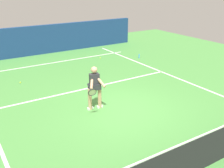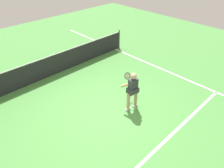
% 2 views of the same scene
% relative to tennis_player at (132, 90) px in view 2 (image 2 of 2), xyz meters
% --- Properties ---
extents(ground_plane, '(24.01, 24.01, 0.00)m').
position_rel_tennis_player_xyz_m(ground_plane, '(-0.72, 0.56, -0.85)').
color(ground_plane, '#4C9342').
extents(service_line_marking, '(8.08, 0.10, 0.01)m').
position_rel_tennis_player_xyz_m(service_line_marking, '(-0.72, -1.84, -0.84)').
color(service_line_marking, white).
rests_on(service_line_marking, ground).
extents(sideline_right_marking, '(0.10, 16.47, 0.01)m').
position_rel_tennis_player_xyz_m(sideline_right_marking, '(3.32, 0.56, -0.84)').
color(sideline_right_marking, white).
rests_on(sideline_right_marking, ground).
extents(court_net, '(8.76, 0.08, 1.09)m').
position_rel_tennis_player_xyz_m(court_net, '(-0.72, 4.19, -0.33)').
color(court_net, '#4C4C51').
rests_on(court_net, ground).
extents(tennis_player, '(0.87, 0.91, 1.55)m').
position_rel_tennis_player_xyz_m(tennis_player, '(0.00, 0.00, 0.00)').
color(tennis_player, tan).
rests_on(tennis_player, ground).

